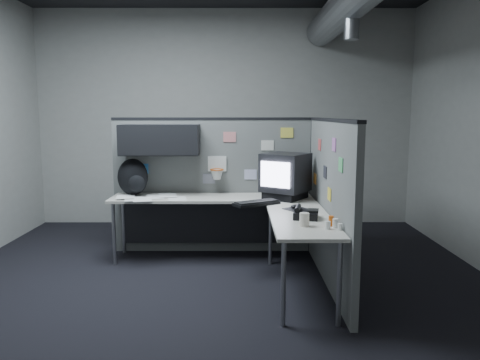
{
  "coord_description": "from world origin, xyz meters",
  "views": [
    {
      "loc": [
        0.21,
        -4.3,
        1.68
      ],
      "look_at": [
        0.22,
        0.35,
        1.01
      ],
      "focal_mm": 35.0,
      "sensor_mm": 36.0,
      "label": 1
    }
  ],
  "objects_px": {
    "desk": "(233,212)",
    "keyboard": "(257,203)",
    "backpack": "(133,178)",
    "monitor": "(285,175)",
    "phone": "(305,214)"
  },
  "relations": [
    {
      "from": "desk",
      "to": "keyboard",
      "type": "xyz_separation_m",
      "value": [
        0.25,
        -0.21,
        0.14
      ]
    },
    {
      "from": "desk",
      "to": "keyboard",
      "type": "relative_size",
      "value": 4.51
    },
    {
      "from": "desk",
      "to": "keyboard",
      "type": "height_order",
      "value": "keyboard"
    },
    {
      "from": "backpack",
      "to": "keyboard",
      "type": "bearing_deg",
      "value": -31.88
    },
    {
      "from": "monitor",
      "to": "phone",
      "type": "bearing_deg",
      "value": -96.43
    },
    {
      "from": "desk",
      "to": "phone",
      "type": "relative_size",
      "value": 8.39
    },
    {
      "from": "phone",
      "to": "desk",
      "type": "bearing_deg",
      "value": 150.19
    },
    {
      "from": "phone",
      "to": "backpack",
      "type": "height_order",
      "value": "backpack"
    },
    {
      "from": "monitor",
      "to": "keyboard",
      "type": "xyz_separation_m",
      "value": [
        -0.33,
        -0.38,
        -0.24
      ]
    },
    {
      "from": "phone",
      "to": "monitor",
      "type": "bearing_deg",
      "value": 116.34
    },
    {
      "from": "keyboard",
      "to": "backpack",
      "type": "bearing_deg",
      "value": 172.22
    },
    {
      "from": "monitor",
      "to": "backpack",
      "type": "xyz_separation_m",
      "value": [
        -1.74,
        0.2,
        -0.05
      ]
    },
    {
      "from": "monitor",
      "to": "backpack",
      "type": "relative_size",
      "value": 1.43
    },
    {
      "from": "phone",
      "to": "keyboard",
      "type": "bearing_deg",
      "value": 145.39
    },
    {
      "from": "monitor",
      "to": "desk",
      "type": "bearing_deg",
      "value": -175.45
    }
  ]
}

